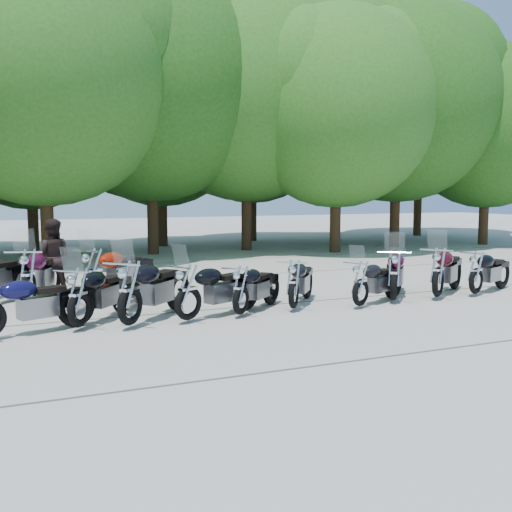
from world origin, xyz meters
name	(u,v)px	position (x,y,z in m)	size (l,w,h in m)	color
ground	(286,319)	(0.00, 0.00, 0.00)	(90.00, 90.00, 0.00)	#A39D93
tree_3	(42,76)	(-3.57, 11.24, 6.32)	(8.70, 8.70, 10.67)	#3A2614
tree_4	(150,84)	(0.54, 13.09, 6.64)	(9.13, 9.13, 11.20)	#3A2614
tree_5	(246,93)	(4.61, 13.20, 6.57)	(9.04, 9.04, 11.10)	#3A2614
tree_6	(337,108)	(7.55, 10.82, 5.81)	(8.00, 8.00, 9.82)	#3A2614
tree_7	(398,102)	(11.20, 11.78, 6.39)	(8.79, 8.79, 10.79)	#3A2614
tree_8	(487,126)	(15.83, 11.20, 5.47)	(7.53, 7.53, 9.25)	#3A2614
tree_11	(29,118)	(-3.76, 16.43, 5.49)	(7.56, 7.56, 9.28)	#3A2614
tree_12	(161,119)	(1.80, 16.47, 5.72)	(7.88, 7.88, 9.67)	#3A2614
tree_13	(252,119)	(6.69, 17.47, 6.04)	(8.31, 8.31, 10.20)	#3A2614
tree_14	(336,124)	(10.68, 16.09, 5.83)	(8.02, 8.02, 9.84)	#3A2614
tree_15	(420,109)	(16.61, 17.02, 7.03)	(9.67, 9.67, 11.86)	#3A2614
motorcycle_1	(78,295)	(-3.85, 0.64, 0.64)	(0.69, 2.27, 1.28)	black
motorcycle_2	(130,290)	(-2.97, 0.40, 0.71)	(0.76, 2.51, 1.42)	black
motorcycle_3	(188,290)	(-1.87, 0.42, 0.64)	(0.69, 2.26, 1.28)	black
motorcycle_4	(241,288)	(-0.75, 0.52, 0.58)	(0.63, 2.07, 1.17)	black
motorcycle_5	(294,282)	(0.49, 0.66, 0.61)	(0.66, 2.16, 1.22)	black
motorcycle_6	(361,282)	(1.93, 0.34, 0.58)	(0.62, 2.04, 1.16)	black
motorcycle_7	(394,273)	(2.98, 0.60, 0.68)	(0.73, 2.39, 1.35)	#3C0820
motorcycle_8	(438,270)	(4.15, 0.51, 0.69)	(0.74, 2.43, 1.37)	#36070E
motorcycle_9	(476,271)	(5.29, 0.52, 0.61)	(0.66, 2.17, 1.23)	black
motorcycle_11	(28,275)	(-4.58, 3.11, 0.73)	(0.78, 2.57, 1.45)	#3E0826
motorcycle_12	(93,272)	(-3.20, 3.31, 0.70)	(0.75, 2.46, 1.39)	#951805
rider_1	(52,258)	(-3.97, 4.60, 0.92)	(0.90, 0.70, 1.85)	black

